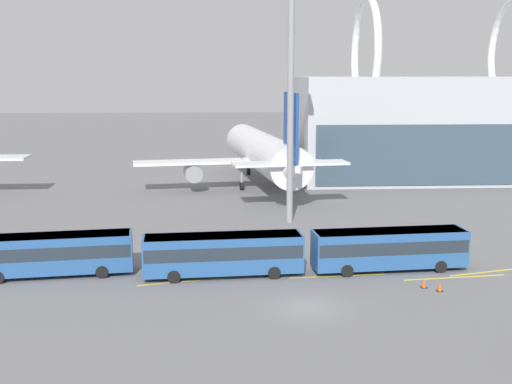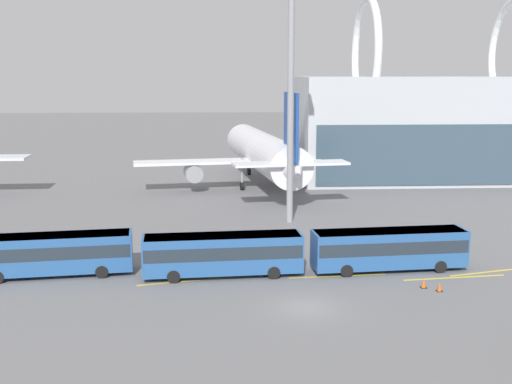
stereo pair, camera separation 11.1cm
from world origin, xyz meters
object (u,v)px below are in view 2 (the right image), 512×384
object	(u,v)px
traffic_cone_1	(439,287)
floodlight_mast	(291,57)
airliner_at_gate_far	(265,153)
traffic_cone_2	(424,283)
shuttle_bus_0	(51,252)
shuttle_bus_2	(389,247)
shuttle_bus_1	(223,252)

from	to	relation	value
traffic_cone_1	floodlight_mast	bearing A→B (deg)	110.85
airliner_at_gate_far	traffic_cone_1	distance (m)	44.73
traffic_cone_1	traffic_cone_2	xyz separation A→B (m)	(-0.91, 0.84, 0.02)
airliner_at_gate_far	shuttle_bus_0	size ratio (longest dim) A/B	3.08
shuttle_bus_2	floodlight_mast	world-z (taller)	floodlight_mast
shuttle_bus_0	shuttle_bus_1	size ratio (longest dim) A/B	1.01
shuttle_bus_0	shuttle_bus_2	distance (m)	26.81
traffic_cone_2	shuttle_bus_0	bearing A→B (deg)	171.25
shuttle_bus_1	traffic_cone_2	world-z (taller)	shuttle_bus_1
shuttle_bus_0	floodlight_mast	bearing A→B (deg)	33.29
shuttle_bus_0	shuttle_bus_2	world-z (taller)	same
floodlight_mast	shuttle_bus_0	bearing A→B (deg)	-139.63
floodlight_mast	traffic_cone_2	world-z (taller)	floodlight_mast
traffic_cone_1	traffic_cone_2	distance (m)	1.24
airliner_at_gate_far	shuttle_bus_1	distance (m)	39.46
airliner_at_gate_far	traffic_cone_1	size ratio (longest dim) A/B	56.85
shuttle_bus_1	floodlight_mast	xyz separation A→B (m)	(7.18, 18.22, 15.43)
shuttle_bus_2	floodlight_mast	distance (m)	24.10
shuttle_bus_2	traffic_cone_2	distance (m)	4.93
airliner_at_gate_far	floodlight_mast	distance (m)	24.18
shuttle_bus_0	shuttle_bus_2	xyz separation A→B (m)	(26.81, 0.06, 0.00)
shuttle_bus_1	shuttle_bus_2	size ratio (longest dim) A/B	1.00
airliner_at_gate_far	shuttle_bus_2	distance (m)	38.96
traffic_cone_2	shuttle_bus_1	bearing A→B (deg)	166.30
airliner_at_gate_far	floodlight_mast	xyz separation A→B (m)	(1.28, -20.68, 12.48)
traffic_cone_2	floodlight_mast	bearing A→B (deg)	109.49
floodlight_mast	traffic_cone_1	bearing A→B (deg)	-69.15
shuttle_bus_0	shuttle_bus_2	size ratio (longest dim) A/B	1.00
shuttle_bus_1	shuttle_bus_2	xyz separation A→B (m)	(13.41, 0.79, 0.00)
airliner_at_gate_far	shuttle_bus_2	size ratio (longest dim) A/B	3.09
airliner_at_gate_far	shuttle_bus_2	xyz separation A→B (m)	(7.51, -38.11, -2.95)
traffic_cone_1	traffic_cone_2	bearing A→B (deg)	137.27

